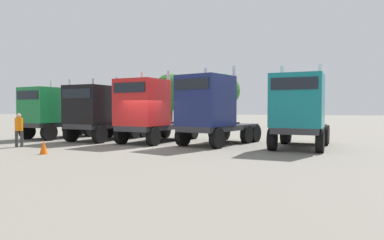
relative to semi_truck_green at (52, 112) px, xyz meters
The scene contains 11 objects.
ground 8.70m from the semi_truck_green, 17.93° to the right, with size 200.00×200.00×0.00m, color slate.
semi_truck_green is the anchor object (origin of this frame).
semi_truck_black 3.97m from the semi_truck_green, ahead, with size 3.16×6.19×4.06m.
semi_truck_red 7.63m from the semi_truck_green, ahead, with size 3.40×6.39×4.32m.
semi_truck_navy 11.47m from the semi_truck_green, ahead, with size 4.09×6.13×4.43m.
semi_truck_teal 16.17m from the semi_truck_green, ahead, with size 3.14×6.14×4.32m.
visitor_in_hivis 5.27m from the semi_truck_green, 68.33° to the right, with size 0.50×0.50×1.79m.
traffic_cone_mid 8.73m from the semi_truck_green, 52.35° to the right, with size 0.36×0.36×0.63m, color #F2590C.
oak_far_left 17.22m from the semi_truck_green, 83.43° to the left, with size 4.18×4.18×5.99m.
oak_far_centre 19.89m from the semi_truck_green, 67.03° to the left, with size 3.70×3.70×5.91m.
oak_far_right 25.14m from the semi_truck_green, 49.28° to the left, with size 2.86×2.86×4.81m.
Camera 1 is at (8.41, -16.94, 2.05)m, focal length 32.61 mm.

